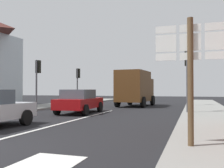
# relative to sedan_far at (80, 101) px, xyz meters

# --- Properties ---
(ground_plane) EXTENTS (80.00, 80.00, 0.00)m
(ground_plane) POSITION_rel_sedan_far_xyz_m (1.29, 0.55, -0.76)
(ground_plane) COLOR black
(sidewalk_right) EXTENTS (2.97, 44.00, 0.14)m
(sidewalk_right) POSITION_rel_sedan_far_xyz_m (7.58, -1.45, -0.69)
(sidewalk_right) COLOR gray
(sidewalk_right) RESTS_ON ground
(lane_centre_stripe) EXTENTS (0.16, 12.00, 0.01)m
(lane_centre_stripe) POSITION_rel_sedan_far_xyz_m (1.29, -3.45, -0.75)
(lane_centre_stripe) COLOR silver
(lane_centre_stripe) RESTS_ON ground
(sedan_far) EXTENTS (2.12, 4.28, 1.47)m
(sedan_far) POSITION_rel_sedan_far_xyz_m (0.00, 0.00, 0.00)
(sedan_far) COLOR maroon
(sedan_far) RESTS_ON ground
(delivery_truck) EXTENTS (2.79, 5.15, 3.05)m
(delivery_truck) POSITION_rel_sedan_far_xyz_m (1.89, 7.38, 0.89)
(delivery_truck) COLOR #4C2D14
(delivery_truck) RESTS_ON ground
(route_sign_post) EXTENTS (1.66, 0.14, 3.20)m
(route_sign_post) POSITION_rel_sedan_far_xyz_m (6.66, -8.13, 1.24)
(route_sign_post) COLOR brown
(route_sign_post) RESTS_ON ground
(traffic_light_near_left) EXTENTS (0.30, 0.49, 3.55)m
(traffic_light_near_left) POSITION_rel_sedan_far_xyz_m (-3.82, 1.20, 1.87)
(traffic_light_near_left) COLOR #47474C
(traffic_light_near_left) RESTS_ON ground
(traffic_light_near_right) EXTENTS (0.30, 0.49, 3.79)m
(traffic_light_near_right) POSITION_rel_sedan_far_xyz_m (6.40, 1.35, 2.04)
(traffic_light_near_right) COLOR #47474C
(traffic_light_near_right) RESTS_ON ground
(traffic_light_far_left) EXTENTS (0.30, 0.49, 3.47)m
(traffic_light_far_left) POSITION_rel_sedan_far_xyz_m (-3.82, 7.87, 1.81)
(traffic_light_far_left) COLOR #47474C
(traffic_light_far_left) RESTS_ON ground
(traffic_light_far_right) EXTENTS (0.30, 0.49, 3.45)m
(traffic_light_far_right) POSITION_rel_sedan_far_xyz_m (6.40, 8.33, 1.80)
(traffic_light_far_right) COLOR #47474C
(traffic_light_far_right) RESTS_ON ground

